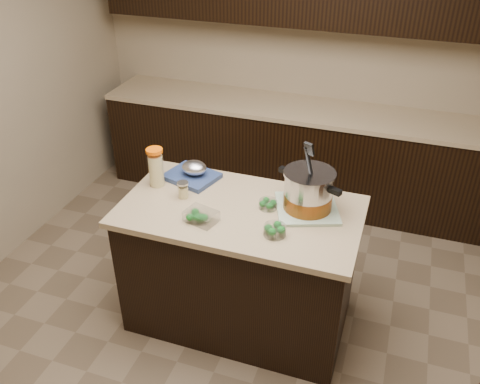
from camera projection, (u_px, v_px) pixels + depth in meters
name	position (u px, v px, depth m)	size (l,w,h in m)	color
ground_plane	(240.00, 316.00, 3.54)	(4.00, 4.00, 0.00)	brown
room_shell	(240.00, 78.00, 2.64)	(4.04, 4.04, 2.72)	tan
back_cabinets	(304.00, 101.00, 4.44)	(3.60, 0.63, 2.33)	black
island	(240.00, 266.00, 3.30)	(1.46, 0.81, 0.90)	black
dish_towel	(307.00, 208.00, 3.05)	(0.36, 0.36, 0.02)	#609066
stock_pot	(308.00, 193.00, 2.99)	(0.41, 0.40, 0.43)	#B7B7BC
lemonade_pitcher	(156.00, 169.00, 3.25)	(0.13, 0.13, 0.26)	#D0C07F
mason_jar	(183.00, 190.00, 3.15)	(0.09, 0.09, 0.12)	#D0C07F
broccoli_tub_left	(268.00, 205.00, 3.06)	(0.14, 0.14, 0.05)	silver
broccoli_tub_right	(275.00, 231.00, 2.83)	(0.17, 0.17, 0.06)	silver
broccoli_tub_rect	(201.00, 217.00, 2.94)	(0.21, 0.17, 0.07)	silver
blue_tray	(193.00, 173.00, 3.35)	(0.38, 0.34, 0.12)	navy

